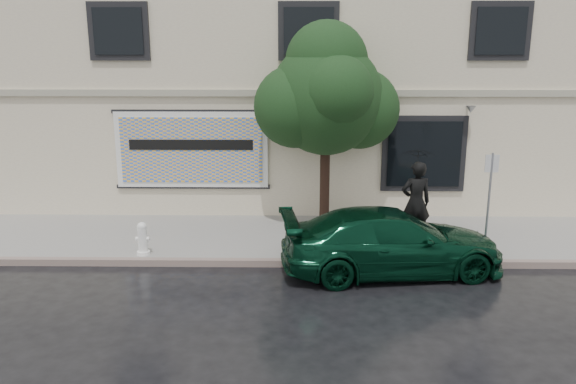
{
  "coord_description": "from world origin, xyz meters",
  "views": [
    {
      "loc": [
        -0.31,
        -10.31,
        4.66
      ],
      "look_at": [
        -0.5,
        2.2,
        1.54
      ],
      "focal_mm": 35.0,
      "sensor_mm": 36.0,
      "label": 1
    }
  ],
  "objects_px": {
    "car": "(392,242)",
    "street_tree": "(326,99)",
    "pedestrian": "(416,202)",
    "fire_hydrant": "(143,239)"
  },
  "relations": [
    {
      "from": "pedestrian",
      "to": "street_tree",
      "type": "height_order",
      "value": "street_tree"
    },
    {
      "from": "fire_hydrant",
      "to": "car",
      "type": "bearing_deg",
      "value": -26.01
    },
    {
      "from": "fire_hydrant",
      "to": "street_tree",
      "type": "bearing_deg",
      "value": 9.51
    },
    {
      "from": "car",
      "to": "fire_hydrant",
      "type": "bearing_deg",
      "value": 76.53
    },
    {
      "from": "pedestrian",
      "to": "street_tree",
      "type": "distance_m",
      "value": 3.49
    },
    {
      "from": "car",
      "to": "street_tree",
      "type": "height_order",
      "value": "street_tree"
    },
    {
      "from": "street_tree",
      "to": "fire_hydrant",
      "type": "bearing_deg",
      "value": -150.63
    },
    {
      "from": "street_tree",
      "to": "car",
      "type": "bearing_deg",
      "value": -66.36
    },
    {
      "from": "car",
      "to": "street_tree",
      "type": "distance_m",
      "value": 4.32
    },
    {
      "from": "car",
      "to": "fire_hydrant",
      "type": "distance_m",
      "value": 5.61
    }
  ]
}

